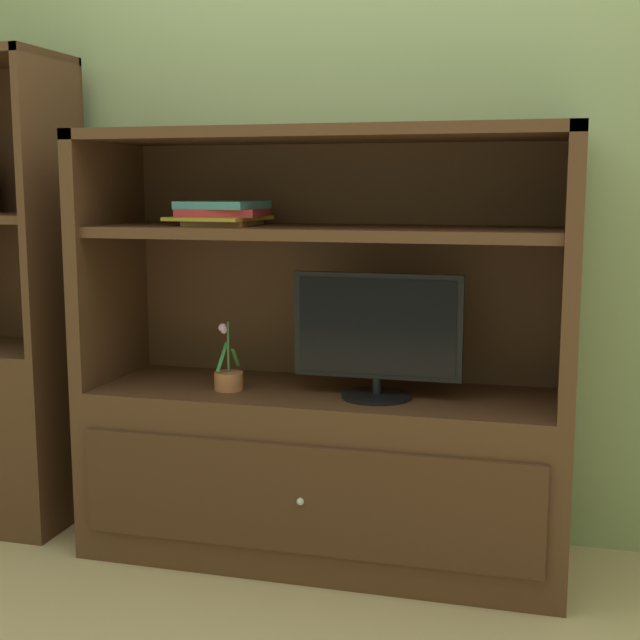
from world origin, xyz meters
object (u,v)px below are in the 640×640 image
object	(u,v)px
media_console	(324,424)
magazine_stack	(222,213)
tv_monitor	(377,334)
bookshelf_tall	(8,374)
potted_plant	(228,377)

from	to	relation	value
media_console	magazine_stack	world-z (taller)	media_console
media_console	tv_monitor	distance (m)	0.39
magazine_stack	bookshelf_tall	size ratio (longest dim) A/B	0.19
potted_plant	magazine_stack	distance (m)	0.56
potted_plant	bookshelf_tall	size ratio (longest dim) A/B	0.13
tv_monitor	media_console	bearing A→B (deg)	162.19
media_console	potted_plant	bearing A→B (deg)	-165.22
magazine_stack	potted_plant	bearing A→B (deg)	-61.38
media_console	bookshelf_tall	xyz separation A→B (m)	(-1.24, 0.00, 0.11)
potted_plant	magazine_stack	xyz separation A→B (m)	(-0.04, 0.08, 0.55)
potted_plant	bookshelf_tall	distance (m)	0.93
bookshelf_tall	media_console	bearing A→B (deg)	-0.11
magazine_stack	bookshelf_tall	xyz separation A→B (m)	(-0.88, 0.00, -0.61)
media_console	bookshelf_tall	bearing A→B (deg)	179.89
media_console	potted_plant	distance (m)	0.37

